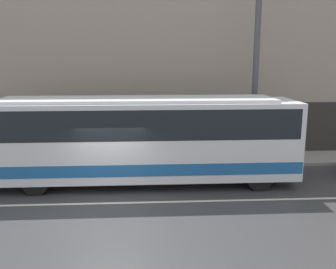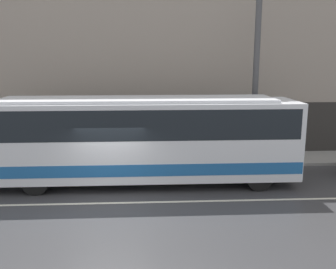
% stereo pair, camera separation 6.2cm
% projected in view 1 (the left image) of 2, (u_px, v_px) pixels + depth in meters
% --- Properties ---
extents(ground_plane, '(60.00, 60.00, 0.00)m').
position_uv_depth(ground_plane, '(110.00, 203.00, 12.93)').
color(ground_plane, '#38383A').
extents(sidewalk, '(60.00, 2.25, 0.14)m').
position_uv_depth(sidewalk, '(120.00, 161.00, 17.92)').
color(sidewalk, gray).
rests_on(sidewalk, ground_plane).
extents(building_facade, '(60.00, 0.35, 10.76)m').
position_uv_depth(building_facade, '(119.00, 52.00, 18.11)').
color(building_facade, gray).
rests_on(building_facade, ground_plane).
extents(lane_stripe, '(54.00, 0.14, 0.01)m').
position_uv_depth(lane_stripe, '(110.00, 203.00, 12.93)').
color(lane_stripe, beige).
rests_on(lane_stripe, ground_plane).
extents(transit_bus, '(12.32, 2.55, 3.42)m').
position_uv_depth(transit_bus, '(139.00, 136.00, 14.62)').
color(transit_bus, silver).
rests_on(transit_bus, ground_plane).
extents(utility_pole_near, '(0.27, 0.27, 7.71)m').
position_uv_depth(utility_pole_near, '(255.00, 79.00, 16.80)').
color(utility_pole_near, '#4C4C4F').
rests_on(utility_pole_near, sidewalk).
extents(pedestrian_waiting, '(0.36, 0.36, 1.55)m').
position_uv_depth(pedestrian_waiting, '(152.00, 143.00, 18.14)').
color(pedestrian_waiting, '#1E5933').
rests_on(pedestrian_waiting, sidewalk).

